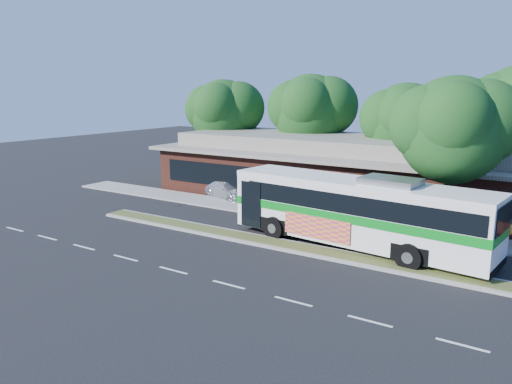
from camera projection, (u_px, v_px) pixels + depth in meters
ground at (289, 252)px, 24.44m from camera, size 120.00×120.00×0.00m
median_strip at (294, 247)px, 24.92m from camera, size 26.00×1.10×0.15m
sidewalk at (341, 222)px, 29.69m from camera, size 44.00×2.60×0.12m
parking_lot at (161, 183)px, 42.23m from camera, size 14.00×12.00×0.01m
plaza_building at (380, 172)px, 34.68m from camera, size 33.20×11.20×4.45m
tree_bg_a at (228, 111)px, 43.44m from camera, size 6.47×5.80×8.63m
tree_bg_b at (316, 110)px, 39.94m from camera, size 6.69×6.00×9.00m
tree_bg_c at (412, 121)px, 34.99m from camera, size 6.24×5.60×8.26m
transit_bus at (358, 207)px, 24.61m from camera, size 13.56×4.28×3.75m
sedan at (228, 190)px, 36.10m from camera, size 4.61×2.97×1.24m
sidewalk_tree at (462, 128)px, 24.82m from camera, size 6.05×5.42×8.50m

